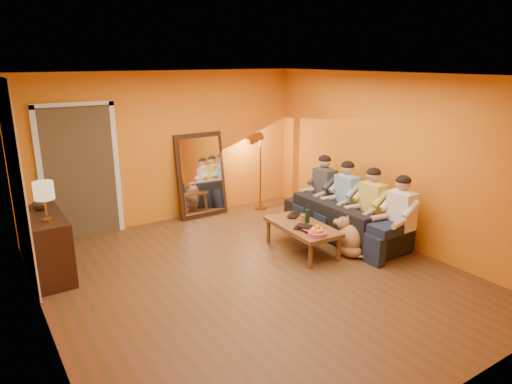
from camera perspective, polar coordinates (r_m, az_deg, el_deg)
room_shell at (r=5.99m, az=-2.13°, el=1.94°), size 5.00×5.50×2.60m
white_accent at (r=6.54m, az=-27.86°, el=1.28°), size 0.02×1.90×2.58m
doorway_recess at (r=7.78m, az=-21.30°, el=2.31°), size 1.06×0.30×2.10m
door_jamb_left at (r=7.57m, az=-25.29°, el=1.49°), size 0.08×0.06×2.20m
door_jamb_right at (r=7.79m, az=-17.03°, el=2.74°), size 0.08×0.06×2.20m
door_header at (r=7.49m, az=-21.95°, el=10.08°), size 1.22×0.06×0.08m
mirror_frame at (r=8.30m, az=-6.90°, el=2.10°), size 0.92×0.27×1.51m
mirror_glass at (r=8.27m, az=-6.78°, el=2.04°), size 0.78×0.21×1.35m
sideboard at (r=6.63m, az=-24.57°, el=-6.08°), size 0.44×1.18×0.85m
table_lamp at (r=6.14m, az=-24.86°, el=-1.13°), size 0.24×0.24×0.51m
sofa at (r=7.50m, az=10.97°, el=-3.24°), size 2.14×0.83×0.62m
coffee_table at (r=6.89m, az=5.77°, el=-5.72°), size 0.68×1.25×0.42m
floor_lamp at (r=8.61m, az=0.55°, el=2.46°), size 0.34×0.30×1.44m
dog at (r=6.82m, az=11.62°, el=-5.43°), size 0.44×0.57×0.59m
person_far_left at (r=6.86m, az=17.67°, el=-2.96°), size 0.70×0.44×1.22m
person_mid_left at (r=7.20m, az=14.32°, el=-1.79°), size 0.70×0.44×1.22m
person_mid_right at (r=7.56m, az=11.28°, el=-0.72°), size 0.70×0.44×1.22m
person_far_right at (r=7.94m, az=8.53°, el=0.26°), size 0.70×0.44×1.22m
fruit_bowl at (r=6.40m, az=7.66°, el=-4.75°), size 0.26×0.26×0.16m
wine_bottle at (r=6.75m, az=6.45°, el=-2.89°), size 0.07×0.07×0.31m
tumbler at (r=6.95m, az=5.98°, el=-3.23°), size 0.12×0.12×0.10m
laptop at (r=7.17m, az=5.19°, el=-2.89°), size 0.44×0.41×0.03m
book_lower at (r=6.55m, az=5.68°, el=-4.80°), size 0.29×0.33×0.03m
book_mid at (r=6.56m, az=5.70°, el=-4.57°), size 0.24×0.29×0.02m
book_upper at (r=6.53m, az=5.75°, el=-4.47°), size 0.24×0.26×0.02m
vase at (r=6.70m, az=-25.44°, el=-1.18°), size 0.20×0.20×0.20m
flowers at (r=6.65m, az=-25.67°, el=0.57°), size 0.17×0.17×0.39m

